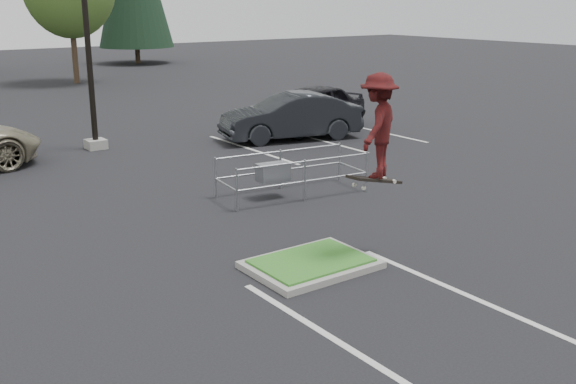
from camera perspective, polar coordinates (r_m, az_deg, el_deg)
ground at (r=12.15m, az=1.96°, el=-6.43°), size 120.00×120.00×0.00m
grass_median at (r=12.12m, az=1.96°, el=-6.09°), size 2.20×1.60×0.16m
stall_lines at (r=16.55m, az=-14.73°, el=-0.80°), size 22.62×17.60×0.01m
light_pole at (r=22.14m, az=-16.85°, el=15.14°), size 0.70×0.60×10.12m
cart_corral at (r=16.24m, az=-0.89°, el=1.74°), size 3.71×1.73×1.01m
skateboarder at (r=11.99m, az=7.51°, el=5.52°), size 1.38×1.21×2.07m
car_r_charc at (r=23.12m, az=0.23°, el=6.41°), size 5.04×2.82×1.57m
car_r_black at (r=24.68m, az=1.88°, el=7.13°), size 5.20×2.97×1.67m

